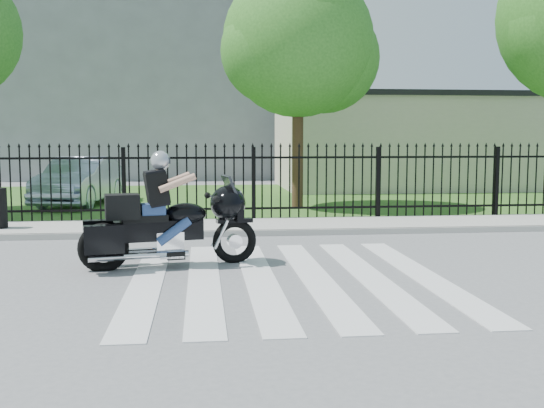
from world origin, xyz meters
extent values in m
plane|color=slate|center=(0.00, 0.00, 0.00)|extent=(120.00, 120.00, 0.00)
cube|color=#ADAAA3|center=(0.00, 5.00, 0.06)|extent=(40.00, 2.00, 0.12)
cube|color=#ADAAA3|center=(0.00, 4.00, 0.06)|extent=(40.00, 0.12, 0.12)
cube|color=#2D5E20|center=(0.00, 12.00, 0.01)|extent=(40.00, 12.00, 0.02)
cube|color=black|center=(0.00, 6.00, 0.35)|extent=(26.00, 0.04, 0.05)
cube|color=black|center=(0.00, 6.00, 1.55)|extent=(26.00, 0.04, 0.05)
cylinder|color=#382316|center=(1.50, 9.00, 2.08)|extent=(0.32, 0.32, 4.16)
sphere|color=#2B681D|center=(1.50, 9.00, 4.68)|extent=(4.20, 4.20, 4.20)
cube|color=beige|center=(7.00, 16.00, 1.75)|extent=(10.00, 6.00, 3.50)
cube|color=black|center=(7.00, 16.00, 3.60)|extent=(10.20, 6.20, 0.20)
cube|color=gray|center=(-3.00, 26.00, 6.00)|extent=(15.00, 10.00, 12.00)
torus|color=black|center=(-0.70, 1.27, 0.35)|extent=(0.74, 0.27, 0.73)
torus|color=black|center=(-2.72, 0.88, 0.35)|extent=(0.79, 0.30, 0.77)
cube|color=black|center=(-1.89, 1.04, 0.58)|extent=(1.39, 0.51, 0.32)
ellipsoid|color=black|center=(-1.48, 1.12, 0.82)|extent=(0.72, 0.54, 0.35)
cube|color=black|center=(-2.10, 1.00, 0.78)|extent=(0.74, 0.46, 0.11)
cube|color=silver|center=(-1.73, 1.07, 0.40)|extent=(0.47, 0.39, 0.32)
ellipsoid|color=black|center=(-0.80, 1.25, 0.97)|extent=(0.71, 0.85, 0.57)
cube|color=black|center=(-2.43, 0.93, 0.97)|extent=(0.57, 0.49, 0.38)
cube|color=navy|center=(-1.97, 1.02, 0.91)|extent=(0.41, 0.38, 0.19)
sphere|color=#B2B4BB|center=(-1.85, 1.05, 1.67)|extent=(0.31, 0.31, 0.31)
imported|color=#A2B2CB|center=(-4.81, 10.45, 0.73)|extent=(2.18, 4.51, 1.42)
camera|label=1|loc=(-1.22, -8.90, 2.02)|focal=42.00mm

